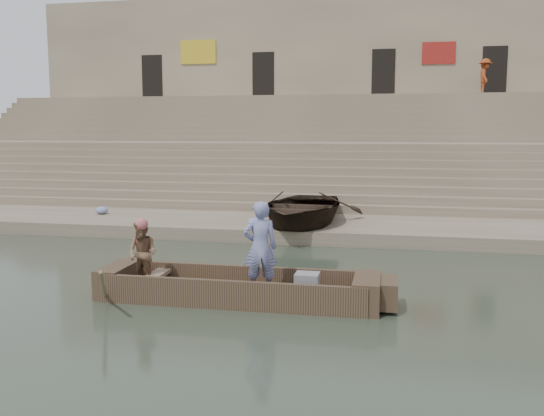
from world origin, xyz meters
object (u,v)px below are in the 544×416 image
(main_rowboat, at_px, (237,295))
(television, at_px, (307,283))
(standing_man, at_px, (260,248))
(pedestrian, at_px, (485,77))
(beached_rowboat, at_px, (301,208))
(rowing_man, at_px, (143,254))

(main_rowboat, distance_m, television, 1.42)
(standing_man, relative_size, pedestrian, 0.96)
(standing_man, xyz_separation_m, beached_rowboat, (-0.33, 7.50, -0.21))
(main_rowboat, relative_size, pedestrian, 2.64)
(television, bearing_deg, standing_man, -168.91)
(beached_rowboat, bearing_deg, standing_man, -84.07)
(rowing_man, xyz_separation_m, television, (3.34, 0.10, -0.47))
(standing_man, distance_m, beached_rowboat, 7.51)
(beached_rowboat, bearing_deg, rowing_man, -102.59)
(rowing_man, relative_size, pedestrian, 0.70)
(television, height_order, beached_rowboat, beached_rowboat)
(main_rowboat, xyz_separation_m, standing_man, (0.51, -0.17, 1.02))
(pedestrian, bearing_deg, television, 168.53)
(beached_rowboat, bearing_deg, television, -77.20)
(television, height_order, pedestrian, pedestrian)
(standing_man, relative_size, television, 3.94)
(main_rowboat, xyz_separation_m, television, (1.39, 0.00, 0.31))
(beached_rowboat, xyz_separation_m, pedestrian, (7.53, 15.10, 5.23))
(beached_rowboat, distance_m, pedestrian, 17.66)
(standing_man, relative_size, rowing_man, 1.36)
(main_rowboat, relative_size, rowing_man, 3.75)
(pedestrian, bearing_deg, standing_man, 166.59)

